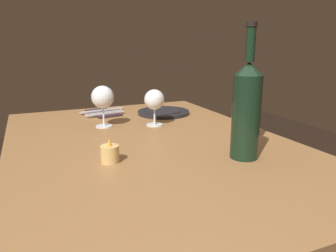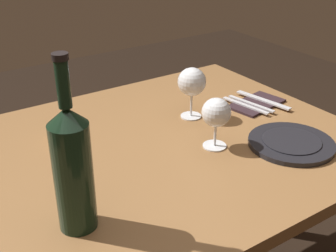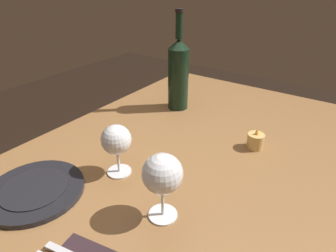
# 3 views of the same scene
# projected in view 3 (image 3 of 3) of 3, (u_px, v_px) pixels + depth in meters

# --- Properties ---
(dining_table) EXTENTS (1.30, 0.90, 0.74)m
(dining_table) POSITION_uv_depth(u_px,v_px,m) (186.00, 173.00, 0.93)
(dining_table) COLOR olive
(dining_table) RESTS_ON ground
(wine_glass_left) EXTENTS (0.09, 0.09, 0.16)m
(wine_glass_left) POSITION_uv_depth(u_px,v_px,m) (162.00, 175.00, 0.59)
(wine_glass_left) COLOR white
(wine_glass_left) RESTS_ON dining_table
(wine_glass_right) EXTENTS (0.08, 0.08, 0.14)m
(wine_glass_right) POSITION_uv_depth(u_px,v_px,m) (116.00, 141.00, 0.74)
(wine_glass_right) COLOR white
(wine_glass_right) RESTS_ON dining_table
(wine_bottle) EXTENTS (0.08, 0.08, 0.37)m
(wine_bottle) POSITION_uv_depth(u_px,v_px,m) (178.00, 73.00, 1.09)
(wine_bottle) COLOR black
(wine_bottle) RESTS_ON dining_table
(votive_candle) EXTENTS (0.05, 0.05, 0.07)m
(votive_candle) POSITION_uv_depth(u_px,v_px,m) (255.00, 141.00, 0.88)
(votive_candle) COLOR #DBB266
(votive_candle) RESTS_ON dining_table
(dinner_plate) EXTENTS (0.24, 0.24, 0.02)m
(dinner_plate) POSITION_uv_depth(u_px,v_px,m) (35.00, 190.00, 0.71)
(dinner_plate) COLOR black
(dinner_plate) RESTS_ON dining_table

